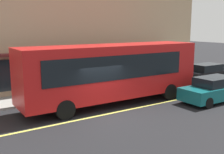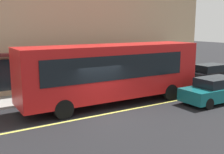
{
  "view_description": "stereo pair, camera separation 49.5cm",
  "coord_description": "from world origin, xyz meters",
  "px_view_note": "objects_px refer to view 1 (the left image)",
  "views": [
    {
      "loc": [
        -7.39,
        -11.76,
        4.57
      ],
      "look_at": [
        1.52,
        1.61,
        1.6
      ],
      "focal_mm": 44.41,
      "sensor_mm": 36.0,
      "label": 1
    },
    {
      "loc": [
        -6.98,
        -12.03,
        4.57
      ],
      "look_at": [
        1.52,
        1.61,
        1.6
      ],
      "focal_mm": 44.41,
      "sensor_mm": 36.0,
      "label": 2
    }
  ],
  "objects_px": {
    "traffic_light": "(106,56)",
    "car_black": "(207,73)",
    "car_teal": "(213,90)",
    "bus": "(113,71)",
    "pedestrian_mid_block": "(185,63)",
    "pedestrian_near_storefront": "(175,68)"
  },
  "relations": [
    {
      "from": "pedestrian_mid_block",
      "to": "pedestrian_near_storefront",
      "type": "bearing_deg",
      "value": -154.82
    },
    {
      "from": "traffic_light",
      "to": "pedestrian_near_storefront",
      "type": "height_order",
      "value": "traffic_light"
    },
    {
      "from": "pedestrian_mid_block",
      "to": "car_black",
      "type": "bearing_deg",
      "value": -97.39
    },
    {
      "from": "bus",
      "to": "pedestrian_near_storefront",
      "type": "distance_m",
      "value": 8.29
    },
    {
      "from": "car_teal",
      "to": "bus",
      "type": "bearing_deg",
      "value": 150.34
    },
    {
      "from": "bus",
      "to": "traffic_light",
      "type": "bearing_deg",
      "value": 65.49
    },
    {
      "from": "car_black",
      "to": "pedestrian_mid_block",
      "type": "bearing_deg",
      "value": 82.61
    },
    {
      "from": "bus",
      "to": "traffic_light",
      "type": "relative_size",
      "value": 3.49
    },
    {
      "from": "bus",
      "to": "traffic_light",
      "type": "xyz_separation_m",
      "value": [
        1.31,
        2.87,
        0.55
      ]
    },
    {
      "from": "pedestrian_mid_block",
      "to": "car_teal",
      "type": "bearing_deg",
      "value": -126.7
    },
    {
      "from": "car_teal",
      "to": "pedestrian_near_storefront",
      "type": "distance_m",
      "value": 6.14
    },
    {
      "from": "traffic_light",
      "to": "bus",
      "type": "bearing_deg",
      "value": -114.51
    },
    {
      "from": "pedestrian_mid_block",
      "to": "traffic_light",
      "type": "bearing_deg",
      "value": -174.69
    },
    {
      "from": "car_black",
      "to": "pedestrian_mid_block",
      "type": "relative_size",
      "value": 2.35
    },
    {
      "from": "car_teal",
      "to": "pedestrian_mid_block",
      "type": "xyz_separation_m",
      "value": [
        5.03,
        6.74,
        0.53
      ]
    },
    {
      "from": "bus",
      "to": "traffic_light",
      "type": "distance_m",
      "value": 3.2
    },
    {
      "from": "pedestrian_near_storefront",
      "to": "pedestrian_mid_block",
      "type": "relative_size",
      "value": 0.95
    },
    {
      "from": "car_black",
      "to": "pedestrian_near_storefront",
      "type": "distance_m",
      "value": 2.69
    },
    {
      "from": "traffic_light",
      "to": "car_black",
      "type": "xyz_separation_m",
      "value": [
        8.68,
        -1.89,
        -1.79
      ]
    },
    {
      "from": "bus",
      "to": "car_teal",
      "type": "relative_size",
      "value": 2.58
    },
    {
      "from": "car_teal",
      "to": "car_black",
      "type": "height_order",
      "value": "same"
    },
    {
      "from": "pedestrian_near_storefront",
      "to": "pedestrian_mid_block",
      "type": "xyz_separation_m",
      "value": [
        2.49,
        1.17,
        0.07
      ]
    }
  ]
}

